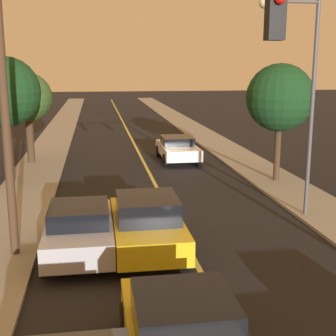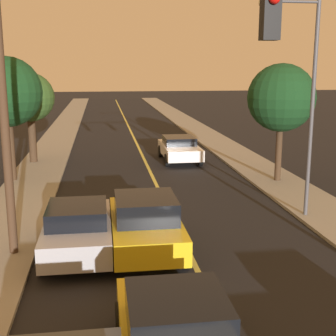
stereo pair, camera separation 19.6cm
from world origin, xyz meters
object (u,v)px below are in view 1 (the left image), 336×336
tree_left_far (28,98)px  tree_right_near (280,98)px  utility_pole_left (4,95)px  car_outer_lane_second (80,229)px  car_near_lane_second (147,223)px  car_near_lane_front (182,332)px  streetlamp_right (300,80)px  tree_left_near (5,92)px  car_far_oncoming (178,148)px

tree_left_far → tree_right_near: (11.80, -6.04, 0.28)m
utility_pole_left → tree_right_near: utility_pole_left is taller
car_outer_lane_second → car_near_lane_second: bearing=-0.8°
car_near_lane_front → car_near_lane_second: size_ratio=0.88×
car_near_lane_second → streetlamp_right: (5.45, 2.27, 4.00)m
streetlamp_right → utility_pole_left: 9.44m
car_outer_lane_second → streetlamp_right: 8.72m
car_near_lane_front → tree_left_far: 19.83m
streetlamp_right → tree_left_far: (-10.41, 11.11, -1.23)m
car_outer_lane_second → tree_right_near: bearing=39.9°
car_near_lane_second → car_outer_lane_second: car_near_lane_second is taller
car_near_lane_front → tree_right_near: bearing=62.2°
tree_left_near → car_near_lane_front: bearing=-70.1°
car_outer_lane_second → tree_right_near: (8.76, 7.31, 3.12)m
streetlamp_right → car_outer_lane_second: bearing=-163.1°
car_outer_lane_second → streetlamp_right: bearing=16.9°
car_near_lane_front → utility_pole_left: utility_pole_left is taller
utility_pole_left → tree_left_near: size_ratio=1.52×
car_near_lane_second → tree_left_far: tree_left_far is taller
streetlamp_right → utility_pole_left: (-9.20, -2.13, -0.29)m
car_near_lane_front → car_far_oncoming: (3.19, 18.68, -0.05)m
utility_pole_left → tree_left_near: utility_pole_left is taller
tree_left_near → tree_right_near: 12.30m
utility_pole_left → tree_right_near: (10.59, 7.20, -0.66)m
tree_left_near → car_outer_lane_second: bearing=-69.5°
car_near_lane_second → tree_left_near: 11.08m
streetlamp_right → car_far_oncoming: bearing=101.8°
tree_left_near → streetlamp_right: bearing=-32.5°
car_outer_lane_second → tree_left_far: 13.99m
car_outer_lane_second → streetlamp_right: streetlamp_right is taller
car_outer_lane_second → tree_left_near: tree_left_near is taller
car_near_lane_second → car_far_oncoming: 13.45m
car_outer_lane_second → tree_left_near: size_ratio=0.73×
tree_left_near → tree_left_far: bearing=85.0°
streetlamp_right → tree_right_near: streetlamp_right is taller
tree_right_near → car_outer_lane_second: bearing=-140.1°
tree_right_near → car_near_lane_front: bearing=-117.8°
car_outer_lane_second → tree_left_far: tree_left_far is taller
car_far_oncoming → tree_left_far: size_ratio=0.92×
car_near_lane_second → utility_pole_left: bearing=177.9°
car_outer_lane_second → car_far_oncoming: bearing=68.6°
car_near_lane_second → car_far_oncoming: bearing=76.3°
car_near_lane_second → tree_left_near: tree_left_near is taller
utility_pole_left → tree_right_near: size_ratio=1.61×
car_outer_lane_second → utility_pole_left: 4.20m
car_outer_lane_second → tree_left_near: bearing=110.5°
car_near_lane_front → tree_right_near: 14.97m
tree_left_far → car_far_oncoming: bearing=-2.2°
car_far_oncoming → tree_left_far: tree_left_far is taller
streetlamp_right → tree_left_near: streetlamp_right is taller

